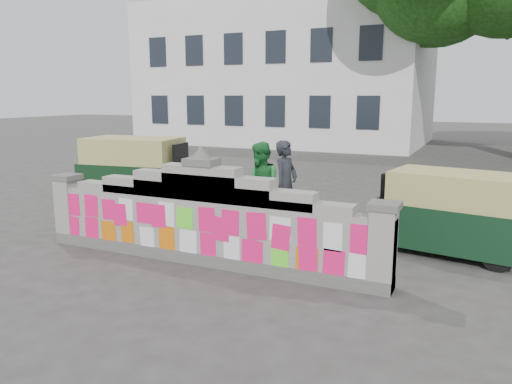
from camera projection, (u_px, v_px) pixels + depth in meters
ground at (203, 262)px, 8.58m from camera, size 100.00×100.00×0.00m
parapet_wall at (202, 220)px, 8.43m from camera, size 6.48×0.44×2.01m
building at (289, 75)px, 30.28m from camera, size 16.00×10.00×8.90m
cyclist_bike at (285, 215)px, 9.82m from camera, size 2.01×0.96×1.02m
cyclist_rider at (286, 197)px, 9.76m from camera, size 0.50×0.68×1.72m
pedestrian at (261, 187)px, 10.45m from camera, size 1.13×1.16×1.88m
rickshaw_left at (137, 169)px, 13.31m from camera, size 3.18×1.79×1.72m
rickshaw_right at (449, 212)px, 8.94m from camera, size 2.77×1.63×1.49m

